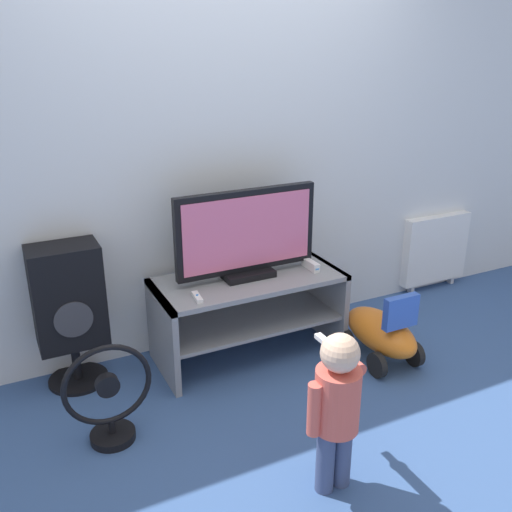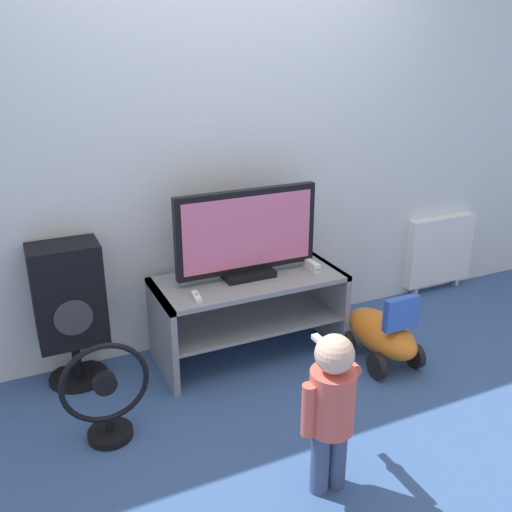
% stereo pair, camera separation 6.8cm
% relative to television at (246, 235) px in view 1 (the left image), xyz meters
% --- Properties ---
extents(ground_plane, '(16.00, 16.00, 0.00)m').
position_rel_television_xyz_m(ground_plane, '(0.00, -0.28, -0.79)').
color(ground_plane, '#38568C').
extents(wall_back, '(10.00, 0.06, 2.60)m').
position_rel_television_xyz_m(wall_back, '(0.00, 0.31, 0.51)').
color(wall_back, silver).
rests_on(wall_back, ground_plane).
extents(tv_stand, '(1.14, 0.52, 0.52)m').
position_rel_television_xyz_m(tv_stand, '(0.00, -0.02, -0.44)').
color(tv_stand, gray).
rests_on(tv_stand, ground_plane).
extents(television, '(0.88, 0.20, 0.54)m').
position_rel_television_xyz_m(television, '(0.00, 0.00, 0.00)').
color(television, black).
rests_on(television, tv_stand).
extents(game_console, '(0.04, 0.16, 0.05)m').
position_rel_television_xyz_m(game_console, '(0.41, -0.07, -0.24)').
color(game_console, white).
rests_on(game_console, tv_stand).
extents(remote_primary, '(0.05, 0.13, 0.03)m').
position_rel_television_xyz_m(remote_primary, '(-0.38, -0.17, -0.25)').
color(remote_primary, white).
rests_on(remote_primary, tv_stand).
extents(child, '(0.29, 0.44, 0.77)m').
position_rel_television_xyz_m(child, '(-0.16, -1.21, -0.34)').
color(child, '#3F4C72').
rests_on(child, ground_plane).
extents(speaker_tower, '(0.38, 0.34, 0.84)m').
position_rel_television_xyz_m(speaker_tower, '(-1.03, 0.14, -0.27)').
color(speaker_tower, black).
rests_on(speaker_tower, ground_plane).
extents(floor_fan, '(0.44, 0.22, 0.53)m').
position_rel_television_xyz_m(floor_fan, '(-0.97, -0.47, -0.55)').
color(floor_fan, black).
rests_on(floor_fan, ground_plane).
extents(ride_on_toy, '(0.32, 0.58, 0.49)m').
position_rel_television_xyz_m(ride_on_toy, '(0.70, -0.44, -0.60)').
color(ride_on_toy, orange).
rests_on(ride_on_toy, ground_plane).
extents(radiator, '(0.59, 0.08, 0.60)m').
position_rel_television_xyz_m(radiator, '(1.75, 0.24, -0.46)').
color(radiator, white).
rests_on(radiator, ground_plane).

